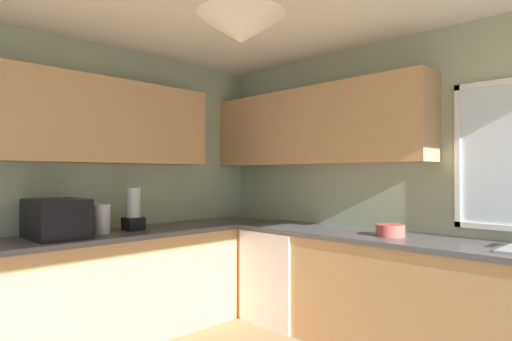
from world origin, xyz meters
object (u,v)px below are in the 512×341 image
Objects in this scene: dishwasher at (285,275)px; blender_appliance at (133,211)px; kettle at (102,219)px; bowl at (390,230)px; microwave at (56,219)px.

blender_appliance reaches higher than dishwasher.
kettle is 1.09× the size of bowl.
blender_appliance reaches higher than microwave.
microwave is 0.63m from blender_appliance.
kettle is at bearing 86.68° from microwave.
bowl is at bearing 41.86° from kettle.
dishwasher is 1.16m from bowl.
dishwasher is at bearing 70.09° from microwave.
blender_appliance is at bearing -144.33° from bowl.
kettle is at bearing -138.14° from bowl.
kettle is (-0.64, -1.48, 0.58)m from dishwasher.
kettle is 2.26m from bowl.
blender_appliance is (-0.66, -1.19, 0.62)m from dishwasher.
bowl is (1.04, 0.03, 0.51)m from dishwasher.
microwave is at bearing -132.59° from bowl.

